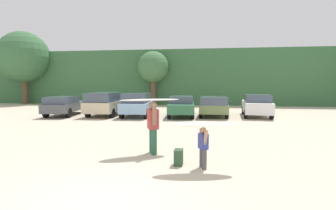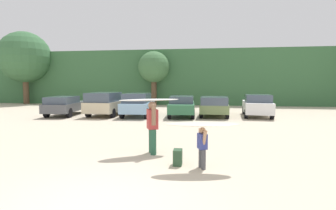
{
  "view_description": "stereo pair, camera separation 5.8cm",
  "coord_description": "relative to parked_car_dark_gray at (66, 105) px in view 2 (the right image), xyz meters",
  "views": [
    {
      "loc": [
        2.05,
        -4.65,
        2.32
      ],
      "look_at": [
        0.22,
        8.02,
        1.27
      ],
      "focal_mm": 28.38,
      "sensor_mm": 36.0,
      "label": 1
    },
    {
      "loc": [
        2.1,
        -4.65,
        2.32
      ],
      "look_at": [
        0.22,
        8.02,
        1.27
      ],
      "focal_mm": 28.38,
      "sensor_mm": 36.0,
      "label": 2
    }
  ],
  "objects": [
    {
      "name": "parked_car_white",
      "position": [
        13.6,
        1.24,
        0.05
      ],
      "size": [
        2.06,
        4.03,
        1.55
      ],
      "rotation": [
        0.0,
        0.0,
        1.5
      ],
      "color": "white",
      "rests_on": "ground_plane"
    },
    {
      "name": "parked_car_sky_blue",
      "position": [
        5.33,
        0.13,
        0.11
      ],
      "size": [
        2.01,
        4.05,
        1.64
      ],
      "rotation": [
        0.0,
        0.0,
        1.63
      ],
      "color": "#84ADD1",
      "rests_on": "ground_plane"
    },
    {
      "name": "tree_center_left",
      "position": [
        -10.2,
        9.53,
        4.47
      ],
      "size": [
        5.67,
        5.67,
        8.08
      ],
      "color": "brown",
      "rests_on": "ground_plane"
    },
    {
      "name": "parked_car_olive_green",
      "position": [
        10.65,
        1.05,
        0.01
      ],
      "size": [
        2.03,
        4.28,
        1.41
      ],
      "rotation": [
        0.0,
        0.0,
        1.54
      ],
      "color": "#6B7F4C",
      "rests_on": "ground_plane"
    },
    {
      "name": "surfboard_white",
      "position": [
        8.26,
        -9.27,
        1.02
      ],
      "size": [
        2.08,
        1.4,
        0.09
      ],
      "rotation": [
        0.0,
        0.0,
        3.59
      ],
      "color": "white"
    },
    {
      "name": "ground_plane",
      "position": [
        8.05,
        -13.22,
        -0.75
      ],
      "size": [
        120.0,
        120.0,
        0.0
      ],
      "primitive_type": "plane",
      "color": "beige"
    },
    {
      "name": "backpack_dropped",
      "position": [
        9.34,
        -10.52,
        -0.53
      ],
      "size": [
        0.24,
        0.34,
        0.45
      ],
      "color": "#2D4C33",
      "rests_on": "ground_plane"
    },
    {
      "name": "person_child",
      "position": [
        10.03,
        -10.7,
        -0.11
      ],
      "size": [
        0.3,
        0.48,
        1.14
      ],
      "rotation": [
        0.0,
        0.0,
        3.53
      ],
      "color": "#4C4C51",
      "rests_on": "ground_plane"
    },
    {
      "name": "person_adult",
      "position": [
        8.38,
        -9.4,
        0.23
      ],
      "size": [
        0.46,
        0.72,
        1.74
      ],
      "rotation": [
        0.0,
        0.0,
        3.53
      ],
      "color": "#26593F",
      "rests_on": "ground_plane"
    },
    {
      "name": "parked_car_champagne",
      "position": [
        2.99,
        0.48,
        0.11
      ],
      "size": [
        2.03,
        4.8,
        1.68
      ],
      "rotation": [
        0.0,
        0.0,
        1.56
      ],
      "color": "beige",
      "rests_on": "ground_plane"
    },
    {
      "name": "tree_left",
      "position": [
        4.55,
        9.72,
        3.22
      ],
      "size": [
        3.28,
        3.28,
        5.68
      ],
      "color": "brown",
      "rests_on": "ground_plane"
    },
    {
      "name": "surfboard_cream",
      "position": [
        10.04,
        -10.85,
        0.5
      ],
      "size": [
        2.06,
        0.87,
        0.12
      ],
      "rotation": [
        0.0,
        0.0,
        3.3
      ],
      "color": "beige"
    },
    {
      "name": "parked_car_forest_green",
      "position": [
        8.38,
        0.71,
        0.02
      ],
      "size": [
        2.0,
        4.65,
        1.43
      ],
      "rotation": [
        0.0,
        0.0,
        1.63
      ],
      "color": "#2D6642",
      "rests_on": "ground_plane"
    },
    {
      "name": "hillside_ridge",
      "position": [
        8.05,
        16.29,
        2.22
      ],
      "size": [
        108.0,
        12.0,
        5.94
      ],
      "primitive_type": "cube",
      "color": "#38663D",
      "rests_on": "ground_plane"
    },
    {
      "name": "parked_car_dark_gray",
      "position": [
        0.0,
        0.0,
        0.0
      ],
      "size": [
        2.23,
        4.72,
        1.4
      ],
      "rotation": [
        0.0,
        0.0,
        1.68
      ],
      "color": "#4C4F54",
      "rests_on": "ground_plane"
    }
  ]
}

